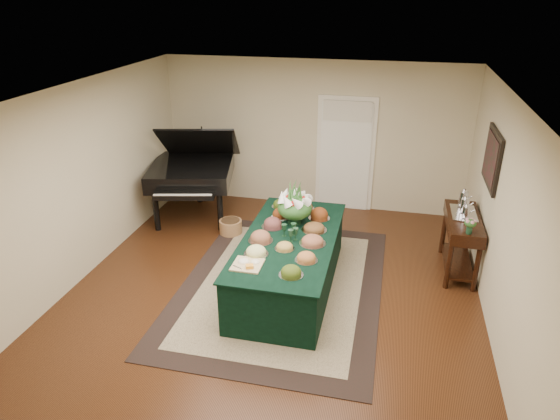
% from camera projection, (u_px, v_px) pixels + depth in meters
% --- Properties ---
extents(ground, '(6.00, 6.00, 0.00)m').
position_uv_depth(ground, '(275.00, 287.00, 6.96)').
color(ground, black).
rests_on(ground, ground).
extents(area_rug, '(2.74, 3.83, 0.01)m').
position_uv_depth(area_rug, '(282.00, 285.00, 6.99)').
color(area_rug, black).
rests_on(area_rug, ground).
extents(kitchen_doorway, '(1.05, 0.07, 2.10)m').
position_uv_depth(kitchen_doorway, '(345.00, 156.00, 9.05)').
color(kitchen_doorway, white).
rests_on(kitchen_doorway, ground).
extents(buffet_table, '(1.22, 2.59, 0.77)m').
position_uv_depth(buffet_table, '(289.00, 263.00, 6.81)').
color(buffet_table, black).
rests_on(buffet_table, ground).
extents(food_platters, '(1.02, 2.17, 0.13)m').
position_uv_depth(food_platters, '(291.00, 232.00, 6.72)').
color(food_platters, silver).
rests_on(food_platters, buffet_table).
extents(cutting_board, '(0.35, 0.35, 0.10)m').
position_uv_depth(cutting_board, '(248.00, 262.00, 6.00)').
color(cutting_board, tan).
rests_on(cutting_board, buffet_table).
extents(green_goblets, '(0.25, 0.27, 0.18)m').
position_uv_depth(green_goblets, '(291.00, 232.00, 6.61)').
color(green_goblets, '#15341F').
rests_on(green_goblets, buffet_table).
extents(floral_centerpiece, '(0.51, 0.51, 0.51)m').
position_uv_depth(floral_centerpiece, '(295.00, 204.00, 6.95)').
color(floral_centerpiece, '#15341F').
rests_on(floral_centerpiece, buffet_table).
extents(grand_piano, '(1.72, 1.91, 1.72)m').
position_uv_depth(grand_piano, '(192.00, 171.00, 8.76)').
color(grand_piano, black).
rests_on(grand_piano, ground).
extents(wicker_basket, '(0.38, 0.38, 0.24)m').
position_uv_depth(wicker_basket, '(231.00, 227.00, 8.42)').
color(wicker_basket, '#8F6039').
rests_on(wicker_basket, ground).
extents(mahogany_sideboard, '(0.45, 1.22, 0.87)m').
position_uv_depth(mahogany_sideboard, '(462.00, 229.00, 7.10)').
color(mahogany_sideboard, black).
rests_on(mahogany_sideboard, ground).
extents(tea_service, '(0.34, 0.58, 0.30)m').
position_uv_depth(tea_service, '(465.00, 205.00, 7.10)').
color(tea_service, silver).
rests_on(tea_service, mahogany_sideboard).
extents(pink_bouquet, '(0.17, 0.17, 0.22)m').
position_uv_depth(pink_bouquet, '(470.00, 224.00, 6.48)').
color(pink_bouquet, '#15341F').
rests_on(pink_bouquet, mahogany_sideboard).
extents(wall_painting, '(0.05, 0.95, 0.75)m').
position_uv_depth(wall_painting, '(492.00, 159.00, 6.61)').
color(wall_painting, black).
rests_on(wall_painting, ground).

